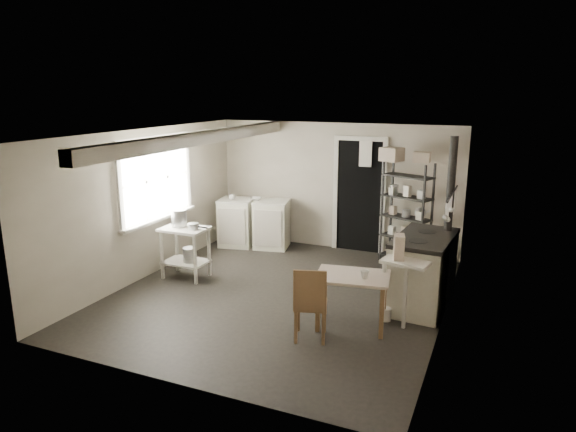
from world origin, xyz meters
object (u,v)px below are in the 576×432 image
at_px(prep_table, 186,253).
at_px(stockpot, 179,218).
at_px(flour_sack, 405,253).
at_px(base_cabinets, 254,222).
at_px(work_table, 352,297).
at_px(chair, 311,300).
at_px(stove, 422,275).
at_px(shelf_rack, 406,209).

relative_size(prep_table, stockpot, 3.09).
distance_m(stockpot, flour_sack, 3.71).
relative_size(base_cabinets, work_table, 1.53).
bearing_deg(stockpot, prep_table, -19.37).
relative_size(base_cabinets, flour_sack, 2.75).
bearing_deg(chair, base_cabinets, 110.35).
bearing_deg(prep_table, stockpot, 160.63).
xyz_separation_m(prep_table, work_table, (2.87, -0.64, -0.02)).
bearing_deg(base_cabinets, stove, -36.74).
bearing_deg(work_table, base_cabinets, 136.11).
relative_size(chair, flour_sack, 1.85).
xyz_separation_m(prep_table, base_cabinets, (0.24, 1.89, 0.06)).
bearing_deg(stove, flour_sack, 113.30).
relative_size(base_cabinets, stove, 1.08).
bearing_deg(shelf_rack, stockpot, -125.56).
bearing_deg(prep_table, shelf_rack, 33.34).
distance_m(prep_table, stockpot, 0.55).
relative_size(stove, work_table, 1.41).
xyz_separation_m(stockpot, work_table, (2.99, -0.68, -0.56)).
distance_m(prep_table, stove, 3.58).
bearing_deg(flour_sack, stove, -71.23).
bearing_deg(stockpot, chair, -24.14).
height_order(base_cabinets, stove, stove).
xyz_separation_m(base_cabinets, flour_sack, (2.81, -0.04, -0.22)).
height_order(stockpot, flour_sack, stockpot).
bearing_deg(stockpot, flour_sack, 29.68).
distance_m(base_cabinets, stove, 3.67).
bearing_deg(base_cabinets, work_table, -55.61).
height_order(base_cabinets, work_table, base_cabinets).
bearing_deg(chair, prep_table, 139.06).
bearing_deg(stove, chair, -121.02).
relative_size(shelf_rack, flour_sack, 3.53).
height_order(prep_table, stove, stove).
xyz_separation_m(stove, work_table, (-0.70, -0.98, -0.06)).
relative_size(work_table, chair, 0.97).
height_order(work_table, flour_sack, work_table).
distance_m(prep_table, chair, 2.76).
bearing_deg(stove, prep_table, -170.08).
relative_size(stockpot, chair, 0.29).
bearing_deg(stockpot, shelf_rack, 31.78).
xyz_separation_m(stove, flour_sack, (-0.51, 1.51, -0.20)).
bearing_deg(stockpot, work_table, -12.90).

